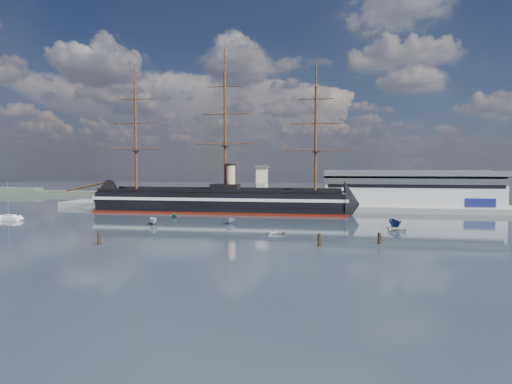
# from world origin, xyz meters

# --- Properties ---
(ground) EXTENTS (600.00, 600.00, 0.00)m
(ground) POSITION_xyz_m (0.00, 40.00, 0.00)
(ground) COLOR black
(ground) RESTS_ON ground
(quay) EXTENTS (180.00, 18.00, 2.00)m
(quay) POSITION_xyz_m (10.00, 76.00, 0.00)
(quay) COLOR slate
(quay) RESTS_ON ground
(warehouse) EXTENTS (63.00, 21.00, 11.60)m
(warehouse) POSITION_xyz_m (58.00, 80.00, 7.98)
(warehouse) COLOR #B7BABC
(warehouse) RESTS_ON ground
(quay_tower) EXTENTS (5.00, 5.00, 15.00)m
(quay_tower) POSITION_xyz_m (3.00, 73.00, 9.75)
(quay_tower) COLOR silver
(quay_tower) RESTS_ON ground
(shoreline) EXTENTS (120.00, 10.00, 4.00)m
(shoreline) POSITION_xyz_m (-139.23, 135.00, 1.45)
(shoreline) COLOR #3F4C38
(shoreline) RESTS_ON ground
(warship) EXTENTS (113.00, 17.57, 53.94)m
(warship) POSITION_xyz_m (-11.93, 60.00, 4.04)
(warship) COLOR black
(warship) RESTS_ON ground
(sailboat) EXTENTS (7.63, 3.60, 11.75)m
(sailboat) POSITION_xyz_m (-68.19, 27.04, 0.75)
(sailboat) COLOR white
(sailboat) RESTS_ON ground
(motorboat_a) EXTENTS (6.73, 4.82, 2.54)m
(motorboat_a) POSITION_xyz_m (-20.31, 25.13, 0.00)
(motorboat_a) COLOR silver
(motorboat_a) RESTS_ON ground
(motorboat_b) EXTENTS (1.32, 2.91, 1.33)m
(motorboat_b) POSITION_xyz_m (16.50, 13.74, 0.00)
(motorboat_b) COLOR beige
(motorboat_b) RESTS_ON ground
(motorboat_c) EXTENTS (5.64, 2.39, 2.20)m
(motorboat_c) POSITION_xyz_m (0.90, 30.74, 0.00)
(motorboat_c) COLOR gray
(motorboat_c) RESTS_ON ground
(motorboat_d) EXTENTS (6.48, 5.03, 2.18)m
(motorboat_d) POSITION_xyz_m (-20.90, 42.86, 0.00)
(motorboat_d) COLOR #1B6349
(motorboat_d) RESTS_ON ground
(motorboat_e) EXTENTS (2.80, 3.31, 1.47)m
(motorboat_e) POSITION_xyz_m (46.22, 24.72, 0.00)
(motorboat_e) COLOR beige
(motorboat_e) RESTS_ON ground
(motorboat_f) EXTENTS (7.60, 4.14, 2.88)m
(motorboat_f) POSITION_xyz_m (46.42, 30.46, 0.00)
(motorboat_f) COLOR navy
(motorboat_f) RESTS_ON ground
(piling_near_left) EXTENTS (0.64, 0.64, 3.18)m
(piling_near_left) POSITION_xyz_m (-18.78, -6.37, 0.00)
(piling_near_left) COLOR black
(piling_near_left) RESTS_ON ground
(piling_near_right) EXTENTS (0.64, 0.64, 3.32)m
(piling_near_right) POSITION_xyz_m (27.10, 0.30, 0.00)
(piling_near_right) COLOR black
(piling_near_right) RESTS_ON ground
(piling_far_right) EXTENTS (0.64, 0.64, 3.12)m
(piling_far_right) POSITION_xyz_m (39.63, 4.95, 0.00)
(piling_far_right) COLOR black
(piling_far_right) RESTS_ON ground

